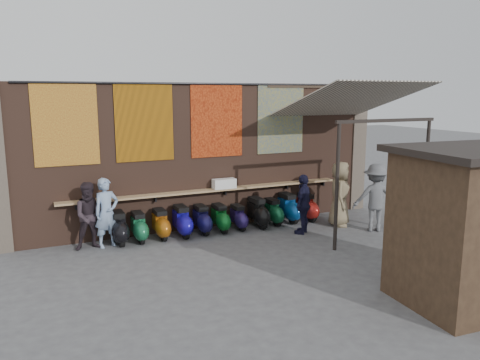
# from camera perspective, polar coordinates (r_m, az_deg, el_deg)

# --- Properties ---
(ground) EXTENTS (70.00, 70.00, 0.00)m
(ground) POSITION_cam_1_polar(r_m,az_deg,el_deg) (11.13, 0.69, -9.06)
(ground) COLOR #474749
(ground) RESTS_ON ground
(brick_wall) EXTENTS (10.00, 0.40, 4.00)m
(brick_wall) POSITION_cam_1_polar(r_m,az_deg,el_deg) (13.09, -4.37, 2.90)
(brick_wall) COLOR brown
(brick_wall) RESTS_ON ground
(pier_right) EXTENTS (0.50, 0.50, 4.00)m
(pier_right) POSITION_cam_1_polar(r_m,az_deg,el_deg) (15.66, 13.81, 3.87)
(pier_right) COLOR #4C4238
(pier_right) RESTS_ON ground
(eating_counter) EXTENTS (8.00, 0.32, 0.05)m
(eating_counter) POSITION_cam_1_polar(r_m,az_deg,el_deg) (12.90, -3.74, -1.27)
(eating_counter) COLOR #9E7A51
(eating_counter) RESTS_ON brick_wall
(shelf_box) EXTENTS (0.64, 0.27, 0.27)m
(shelf_box) POSITION_cam_1_polar(r_m,az_deg,el_deg) (12.99, -1.95, -0.45)
(shelf_box) COLOR white
(shelf_box) RESTS_ON eating_counter
(tapestry_redgold) EXTENTS (1.50, 0.02, 2.00)m
(tapestry_redgold) POSITION_cam_1_polar(r_m,az_deg,el_deg) (12.00, -20.48, 6.38)
(tapestry_redgold) COLOR maroon
(tapestry_redgold) RESTS_ON brick_wall
(tapestry_sun) EXTENTS (1.50, 0.02, 2.00)m
(tapestry_sun) POSITION_cam_1_polar(r_m,az_deg,el_deg) (12.29, -11.57, 6.91)
(tapestry_sun) COLOR orange
(tapestry_sun) RESTS_ON brick_wall
(tapestry_orange) EXTENTS (1.50, 0.02, 2.00)m
(tapestry_orange) POSITION_cam_1_polar(r_m,az_deg,el_deg) (12.90, -2.83, 7.27)
(tapestry_orange) COLOR #B64216
(tapestry_orange) RESTS_ON brick_wall
(tapestry_multi) EXTENTS (1.50, 0.02, 2.00)m
(tapestry_multi) POSITION_cam_1_polar(r_m,az_deg,el_deg) (13.77, 4.98, 7.44)
(tapestry_multi) COLOR navy
(tapestry_multi) RESTS_ON brick_wall
(hang_rail) EXTENTS (9.50, 0.06, 0.06)m
(hang_rail) POSITION_cam_1_polar(r_m,az_deg,el_deg) (12.76, -4.13, 11.62)
(hang_rail) COLOR black
(hang_rail) RESTS_ON brick_wall
(scooter_stool_0) EXTENTS (0.39, 0.86, 0.81)m
(scooter_stool_0) POSITION_cam_1_polar(r_m,az_deg,el_deg) (12.14, -14.55, -5.70)
(scooter_stool_0) COLOR black
(scooter_stool_0) RESTS_ON ground
(scooter_stool_1) EXTENTS (0.36, 0.79, 0.75)m
(scooter_stool_1) POSITION_cam_1_polar(r_m,az_deg,el_deg) (12.22, -12.21, -5.66)
(scooter_stool_1) COLOR #18623B
(scooter_stool_1) RESTS_ON ground
(scooter_stool_2) EXTENTS (0.36, 0.80, 0.76)m
(scooter_stool_2) POSITION_cam_1_polar(r_m,az_deg,el_deg) (12.35, -9.63, -5.36)
(scooter_stool_2) COLOR #964D0D
(scooter_stool_2) RESTS_ON ground
(scooter_stool_3) EXTENTS (0.38, 0.85, 0.81)m
(scooter_stool_3) POSITION_cam_1_polar(r_m,az_deg,el_deg) (12.45, -7.08, -5.04)
(scooter_stool_3) COLOR #150D91
(scooter_stool_3) RESTS_ON ground
(scooter_stool_4) EXTENTS (0.36, 0.80, 0.76)m
(scooter_stool_4) POSITION_cam_1_polar(r_m,az_deg,el_deg) (12.66, -4.67, -4.86)
(scooter_stool_4) COLOR #161347
(scooter_stool_4) RESTS_ON ground
(scooter_stool_5) EXTENTS (0.35, 0.78, 0.74)m
(scooter_stool_5) POSITION_cam_1_polar(r_m,az_deg,el_deg) (12.80, -2.42, -4.70)
(scooter_stool_5) COLOR #0C571E
(scooter_stool_5) RESTS_ON ground
(scooter_stool_6) EXTENTS (0.32, 0.71, 0.68)m
(scooter_stool_6) POSITION_cam_1_polar(r_m,az_deg,el_deg) (13.01, -0.19, -4.59)
(scooter_stool_6) COLOR #241752
(scooter_stool_6) RESTS_ON ground
(scooter_stool_7) EXTENTS (0.39, 0.87, 0.83)m
(scooter_stool_7) POSITION_cam_1_polar(r_m,az_deg,el_deg) (13.23, 2.18, -4.00)
(scooter_stool_7) COLOR black
(scooter_stool_7) RESTS_ON ground
(scooter_stool_8) EXTENTS (0.35, 0.77, 0.73)m
(scooter_stool_8) POSITION_cam_1_polar(r_m,az_deg,el_deg) (13.53, 4.05, -3.90)
(scooter_stool_8) COLOR #0F4E2C
(scooter_stool_8) RESTS_ON ground
(scooter_stool_9) EXTENTS (0.40, 0.88, 0.84)m
(scooter_stool_9) POSITION_cam_1_polar(r_m,az_deg,el_deg) (13.80, 5.92, -3.42)
(scooter_stool_9) COLOR navy
(scooter_stool_9) RESTS_ON ground
(scooter_stool_10) EXTENTS (0.37, 0.83, 0.79)m
(scooter_stool_10) POSITION_cam_1_polar(r_m,az_deg,el_deg) (14.08, 8.13, -3.28)
(scooter_stool_10) COLOR #A11A15
(scooter_stool_10) RESTS_ON ground
(diner_left) EXTENTS (0.72, 0.58, 1.72)m
(diner_left) POSITION_cam_1_polar(r_m,az_deg,el_deg) (11.90, -15.95, -3.85)
(diner_left) COLOR #859FC2
(diner_left) RESTS_ON ground
(diner_right) EXTENTS (0.81, 0.64, 1.65)m
(diner_right) POSITION_cam_1_polar(r_m,az_deg,el_deg) (11.84, -17.75, -4.20)
(diner_right) COLOR #2C2229
(diner_right) RESTS_ON ground
(shopper_navy) EXTENTS (0.98, 0.91, 1.62)m
(shopper_navy) POSITION_cam_1_polar(r_m,az_deg,el_deg) (12.66, 7.73, -2.92)
(shopper_navy) COLOR black
(shopper_navy) RESTS_ON ground
(shopper_grey) EXTENTS (1.38, 1.17, 1.86)m
(shopper_grey) POSITION_cam_1_polar(r_m,az_deg,el_deg) (13.29, 16.17, -2.07)
(shopper_grey) COLOR slate
(shopper_grey) RESTS_ON ground
(shopper_tan) EXTENTS (1.00, 1.07, 1.84)m
(shopper_tan) POSITION_cam_1_polar(r_m,az_deg,el_deg) (13.54, 12.05, -1.68)
(shopper_tan) COLOR #827253
(shopper_tan) RESTS_ON ground
(market_stall) EXTENTS (2.62, 2.04, 2.69)m
(market_stall) POSITION_cam_1_polar(r_m,az_deg,el_deg) (9.34, 26.75, -5.41)
(market_stall) COLOR black
(market_stall) RESTS_ON ground
(stall_sign) EXTENTS (1.20, 0.13, 0.50)m
(stall_sign) POSITION_cam_1_polar(r_m,az_deg,el_deg) (9.86, 22.98, -0.69)
(stall_sign) COLOR gold
(stall_sign) RESTS_ON market_stall
(stall_shelf) EXTENTS (2.07, 0.25, 0.06)m
(stall_shelf) POSITION_cam_1_polar(r_m,az_deg,el_deg) (10.08, 22.58, -6.11)
(stall_shelf) COLOR #473321
(stall_shelf) RESTS_ON market_stall
(awning_canvas) EXTENTS (3.20, 3.28, 0.97)m
(awning_canvas) POSITION_cam_1_polar(r_m,az_deg,el_deg) (13.10, 13.14, 9.47)
(awning_canvas) COLOR beige
(awning_canvas) RESTS_ON brick_wall
(awning_ledger) EXTENTS (3.30, 0.08, 0.12)m
(awning_ledger) POSITION_cam_1_polar(r_m,az_deg,el_deg) (14.39, 9.26, 11.26)
(awning_ledger) COLOR #33261C
(awning_ledger) RESTS_ON brick_wall
(awning_header) EXTENTS (3.00, 0.08, 0.08)m
(awning_header) POSITION_cam_1_polar(r_m,az_deg,el_deg) (11.96, 17.46, 6.93)
(awning_header) COLOR black
(awning_header) RESTS_ON awning_post_left
(awning_post_left) EXTENTS (0.09, 0.09, 3.10)m
(awning_post_left) POSITION_cam_1_polar(r_m,az_deg,el_deg) (11.27, 11.73, -0.85)
(awning_post_left) COLOR black
(awning_post_left) RESTS_ON ground
(awning_post_right) EXTENTS (0.09, 0.09, 3.10)m
(awning_post_right) POSITION_cam_1_polar(r_m,az_deg,el_deg) (13.10, 21.65, 0.20)
(awning_post_right) COLOR black
(awning_post_right) RESTS_ON ground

